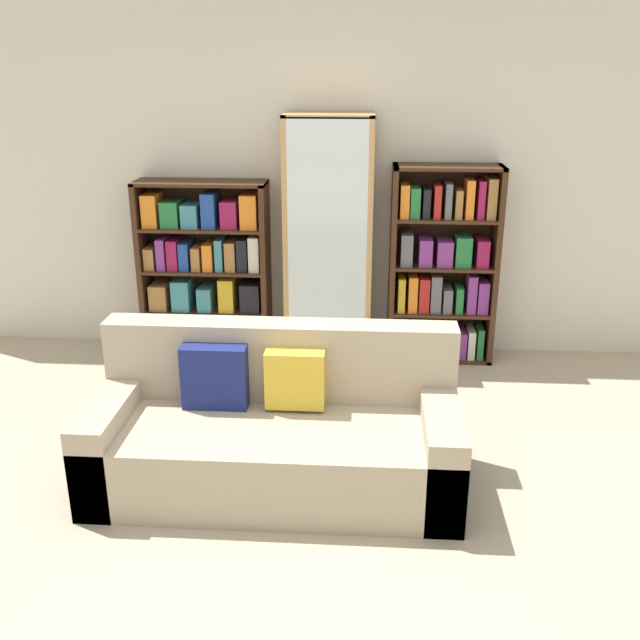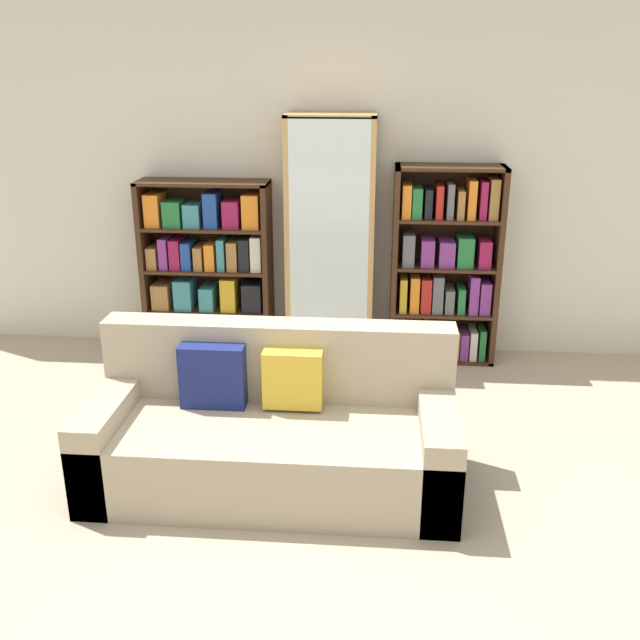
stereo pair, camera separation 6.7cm
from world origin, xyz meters
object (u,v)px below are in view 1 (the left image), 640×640
couch (275,434)px  bookshelf_right (442,271)px  display_cabinet (329,242)px  wine_bottle (373,384)px  bookshelf_left (206,270)px

couch → bookshelf_right: size_ratio=1.32×
display_cabinet → bookshelf_right: (0.87, 0.02, -0.22)m
couch → display_cabinet: size_ratio=1.06×
couch → display_cabinet: 1.95m
bookshelf_right → couch: bearing=-119.7°
wine_bottle → couch: bearing=-118.6°
display_cabinet → couch: bearing=-95.8°
display_cabinet → wine_bottle: display_cabinet is taller
couch → bookshelf_left: size_ratio=1.44×
bookshelf_left → display_cabinet: bearing=-0.9°
bookshelf_right → wine_bottle: bookshelf_right is taller
bookshelf_left → wine_bottle: (1.31, -0.87, -0.53)m
couch → bookshelf_right: 2.17m
couch → bookshelf_right: bookshelf_right is taller
couch → bookshelf_left: 2.04m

